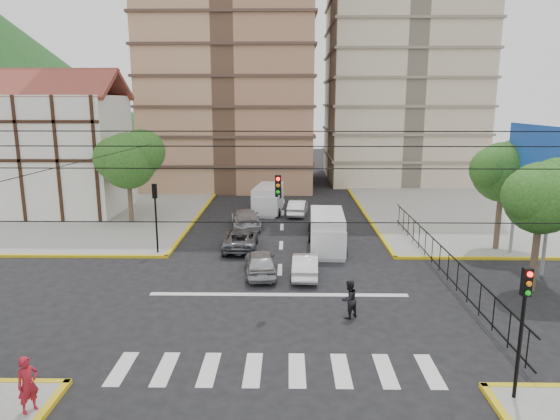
{
  "coord_description": "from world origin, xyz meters",
  "views": [
    {
      "loc": [
        0.44,
        -22.41,
        9.53
      ],
      "look_at": [
        0.04,
        2.88,
        4.0
      ],
      "focal_mm": 32.0,
      "sensor_mm": 36.0,
      "label": 1
    }
  ],
  "objects_px": {
    "pedestrian_crosswalk": "(349,299)",
    "van_right_lane": "(327,233)",
    "car_white_front_right": "(305,265)",
    "traffic_light_se": "(523,312)",
    "traffic_light_nw": "(155,207)",
    "van_left_lane": "(268,200)",
    "car_silver_front_left": "(261,262)",
    "pedestrian_sw_corner": "(28,384)"
  },
  "relations": [
    {
      "from": "pedestrian_sw_corner",
      "to": "traffic_light_se",
      "type": "bearing_deg",
      "value": -50.62
    },
    {
      "from": "car_white_front_right",
      "to": "pedestrian_crosswalk",
      "type": "bearing_deg",
      "value": 110.69
    },
    {
      "from": "pedestrian_crosswalk",
      "to": "van_right_lane",
      "type": "bearing_deg",
      "value": -128.67
    },
    {
      "from": "traffic_light_nw",
      "to": "traffic_light_se",
      "type": "bearing_deg",
      "value": -45.0
    },
    {
      "from": "traffic_light_se",
      "to": "van_left_lane",
      "type": "distance_m",
      "value": 29.39
    },
    {
      "from": "traffic_light_nw",
      "to": "pedestrian_crosswalk",
      "type": "bearing_deg",
      "value": -40.16
    },
    {
      "from": "car_silver_front_left",
      "to": "traffic_light_se",
      "type": "bearing_deg",
      "value": 120.79
    },
    {
      "from": "traffic_light_se",
      "to": "van_left_lane",
      "type": "relative_size",
      "value": 0.82
    },
    {
      "from": "van_right_lane",
      "to": "car_silver_front_left",
      "type": "height_order",
      "value": "van_right_lane"
    },
    {
      "from": "traffic_light_nw",
      "to": "car_silver_front_left",
      "type": "height_order",
      "value": "traffic_light_nw"
    },
    {
      "from": "traffic_light_se",
      "to": "car_white_front_right",
      "type": "relative_size",
      "value": 1.11
    },
    {
      "from": "traffic_light_se",
      "to": "traffic_light_nw",
      "type": "xyz_separation_m",
      "value": [
        -15.6,
        15.6,
        0.0
      ]
    },
    {
      "from": "car_silver_front_left",
      "to": "pedestrian_crosswalk",
      "type": "bearing_deg",
      "value": 121.32
    },
    {
      "from": "car_white_front_right",
      "to": "traffic_light_nw",
      "type": "bearing_deg",
      "value": -20.02
    },
    {
      "from": "car_silver_front_left",
      "to": "traffic_light_nw",
      "type": "bearing_deg",
      "value": -34.11
    },
    {
      "from": "pedestrian_crosswalk",
      "to": "car_white_front_right",
      "type": "bearing_deg",
      "value": -111.7
    },
    {
      "from": "van_left_lane",
      "to": "traffic_light_nw",
      "type": "bearing_deg",
      "value": -110.29
    },
    {
      "from": "traffic_light_se",
      "to": "traffic_light_nw",
      "type": "relative_size",
      "value": 1.0
    },
    {
      "from": "traffic_light_se",
      "to": "van_left_lane",
      "type": "height_order",
      "value": "traffic_light_se"
    },
    {
      "from": "traffic_light_nw",
      "to": "pedestrian_crosswalk",
      "type": "xyz_separation_m",
      "value": [
        10.99,
        -9.28,
        -2.23
      ]
    },
    {
      "from": "van_left_lane",
      "to": "van_right_lane",
      "type": "bearing_deg",
      "value": -61.57
    },
    {
      "from": "van_left_lane",
      "to": "pedestrian_crosswalk",
      "type": "bearing_deg",
      "value": -70.59
    },
    {
      "from": "car_white_front_right",
      "to": "car_silver_front_left",
      "type": "bearing_deg",
      "value": -2.43
    },
    {
      "from": "traffic_light_se",
      "to": "car_silver_front_left",
      "type": "bearing_deg",
      "value": 126.55
    },
    {
      "from": "van_right_lane",
      "to": "car_white_front_right",
      "type": "xyz_separation_m",
      "value": [
        -1.57,
        -4.82,
        -0.53
      ]
    },
    {
      "from": "pedestrian_sw_corner",
      "to": "pedestrian_crosswalk",
      "type": "height_order",
      "value": "pedestrian_sw_corner"
    },
    {
      "from": "van_left_lane",
      "to": "pedestrian_sw_corner",
      "type": "distance_m",
      "value": 29.52
    },
    {
      "from": "traffic_light_nw",
      "to": "car_silver_front_left",
      "type": "xyz_separation_m",
      "value": [
        6.73,
        -3.63,
        -2.39
      ]
    },
    {
      "from": "traffic_light_se",
      "to": "traffic_light_nw",
      "type": "height_order",
      "value": "same"
    },
    {
      "from": "traffic_light_se",
      "to": "pedestrian_sw_corner",
      "type": "bearing_deg",
      "value": -176.33
    },
    {
      "from": "traffic_light_nw",
      "to": "pedestrian_crosswalk",
      "type": "height_order",
      "value": "traffic_light_nw"
    },
    {
      "from": "traffic_light_se",
      "to": "pedestrian_crosswalk",
      "type": "xyz_separation_m",
      "value": [
        -4.61,
        6.32,
        -2.23
      ]
    },
    {
      "from": "van_left_lane",
      "to": "pedestrian_sw_corner",
      "type": "bearing_deg",
      "value": -94.48
    },
    {
      "from": "pedestrian_crosswalk",
      "to": "car_silver_front_left",
      "type": "bearing_deg",
      "value": -92.66
    },
    {
      "from": "traffic_light_se",
      "to": "van_left_lane",
      "type": "bearing_deg",
      "value": 108.04
    },
    {
      "from": "traffic_light_se",
      "to": "pedestrian_sw_corner",
      "type": "height_order",
      "value": "traffic_light_se"
    },
    {
      "from": "van_right_lane",
      "to": "pedestrian_sw_corner",
      "type": "distance_m",
      "value": 20.45
    },
    {
      "from": "van_left_lane",
      "to": "car_silver_front_left",
      "type": "bearing_deg",
      "value": -81.56
    },
    {
      "from": "van_right_lane",
      "to": "car_white_front_right",
      "type": "distance_m",
      "value": 5.1
    },
    {
      "from": "van_left_lane",
      "to": "car_silver_front_left",
      "type": "xyz_separation_m",
      "value": [
        0.21,
        -15.91,
        -0.41
      ]
    },
    {
      "from": "van_left_lane",
      "to": "pedestrian_sw_corner",
      "type": "height_order",
      "value": "van_left_lane"
    },
    {
      "from": "car_white_front_right",
      "to": "pedestrian_sw_corner",
      "type": "height_order",
      "value": "pedestrian_sw_corner"
    }
  ]
}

